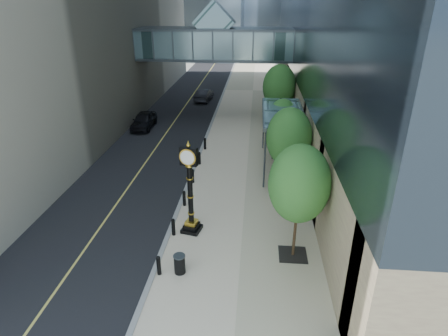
{
  "coord_description": "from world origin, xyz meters",
  "views": [
    {
      "loc": [
        1.5,
        -12.51,
        11.72
      ],
      "look_at": [
        -0.16,
        6.48,
        3.11
      ],
      "focal_mm": 30.0,
      "sensor_mm": 36.0,
      "label": 1
    }
  ],
  "objects_px": {
    "trash_bin": "(180,264)",
    "car_far": "(204,95)",
    "street_clock": "(190,195)",
    "car_near": "(144,120)",
    "pedestrian": "(279,181)"
  },
  "relations": [
    {
      "from": "street_clock",
      "to": "pedestrian",
      "type": "distance_m",
      "value": 7.0
    },
    {
      "from": "street_clock",
      "to": "car_far",
      "type": "xyz_separation_m",
      "value": [
        -3.28,
        29.08,
        -1.53
      ]
    },
    {
      "from": "trash_bin",
      "to": "car_far",
      "type": "xyz_separation_m",
      "value": [
        -3.3,
        32.56,
        0.25
      ]
    },
    {
      "from": "car_near",
      "to": "street_clock",
      "type": "bearing_deg",
      "value": -66.78
    },
    {
      "from": "trash_bin",
      "to": "car_far",
      "type": "relative_size",
      "value": 0.2
    },
    {
      "from": "trash_bin",
      "to": "car_far",
      "type": "bearing_deg",
      "value": 95.79
    },
    {
      "from": "street_clock",
      "to": "car_far",
      "type": "distance_m",
      "value": 29.3
    },
    {
      "from": "street_clock",
      "to": "pedestrian",
      "type": "xyz_separation_m",
      "value": [
        4.95,
        4.77,
        -1.32
      ]
    },
    {
      "from": "car_far",
      "to": "car_near",
      "type": "bearing_deg",
      "value": 74.61
    },
    {
      "from": "pedestrian",
      "to": "car_near",
      "type": "bearing_deg",
      "value": -59.35
    },
    {
      "from": "pedestrian",
      "to": "car_far",
      "type": "xyz_separation_m",
      "value": [
        -8.23,
        24.31,
        -0.21
      ]
    },
    {
      "from": "pedestrian",
      "to": "trash_bin",
      "type": "bearing_deg",
      "value": 45.28
    },
    {
      "from": "trash_bin",
      "to": "pedestrian",
      "type": "bearing_deg",
      "value": 59.17
    },
    {
      "from": "street_clock",
      "to": "car_near",
      "type": "relative_size",
      "value": 1.12
    },
    {
      "from": "pedestrian",
      "to": "car_near",
      "type": "relative_size",
      "value": 0.39
    }
  ]
}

